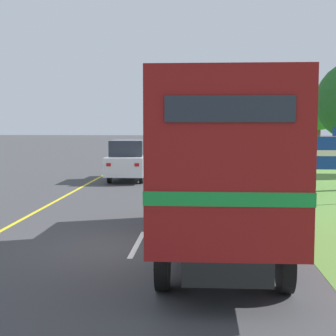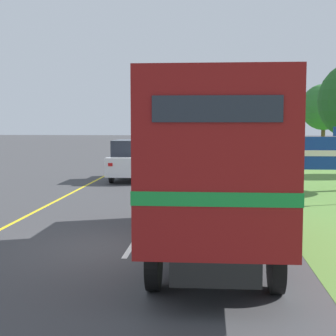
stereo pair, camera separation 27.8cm
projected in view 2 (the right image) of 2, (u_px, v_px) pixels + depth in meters
name	position (u px, v px, depth m)	size (l,w,h in m)	color
ground_plane	(130.00, 249.00, 11.40)	(200.00, 200.00, 0.00)	#3D3D3F
edge_line_yellow	(97.00, 180.00, 25.08)	(0.12, 59.16, 0.01)	yellow
centre_dash_near	(133.00, 244.00, 11.86)	(0.12, 2.60, 0.01)	white
centre_dash_mid_a	(160.00, 200.00, 18.41)	(0.12, 2.60, 0.01)	white
centre_dash_mid_b	(173.00, 180.00, 24.97)	(0.12, 2.60, 0.01)	white
centre_dash_far	(181.00, 168.00, 31.52)	(0.12, 2.60, 0.01)	white
centre_dash_farthest	(186.00, 160.00, 38.07)	(0.12, 2.60, 0.01)	white
horse_trailer_truck	(214.00, 160.00, 10.79)	(2.36, 8.32, 3.59)	black
lead_car_white	(131.00, 160.00, 24.86)	(1.80, 4.30, 1.95)	black
highway_sign	(324.00, 156.00, 17.43)	(1.86, 0.09, 2.65)	#9E9EA3
roadside_tree_far	(324.00, 107.00, 34.82)	(3.12, 3.12, 5.39)	brown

